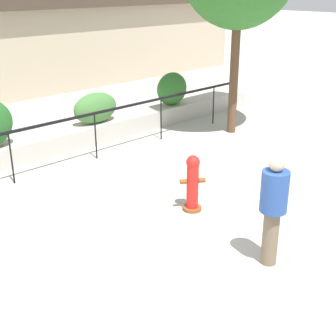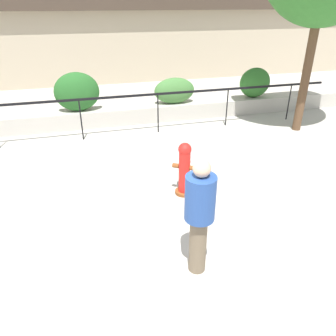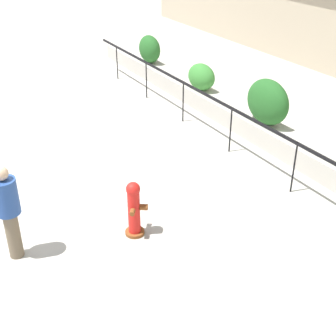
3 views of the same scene
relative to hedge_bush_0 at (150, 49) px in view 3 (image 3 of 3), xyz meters
The scene contains 8 objects.
ground_plane 8.62m from the hedge_bush_0, 44.48° to the right, with size 120.00×120.00×0.00m, color #B2ADA3.
planter_wall_low 6.15m from the hedge_bush_0, ahead, with size 18.00×0.70×0.50m, color #B7B2A8.
fence_railing_segment 6.21m from the hedge_bush_0, 10.21° to the right, with size 15.00×0.05×1.15m.
hedge_bush_0 is the anchor object (origin of this frame).
hedge_bush_1 3.20m from the hedge_bush_0, ahead, with size 1.00×0.66×0.77m, color #387F33.
hedge_bush_2 6.09m from the hedge_bush_0, ahead, with size 1.30×0.70×1.13m, color #235B23.
fire_hydrant 9.14m from the hedge_bush_0, 30.04° to the right, with size 0.49×0.49×1.08m.
pedestrian 9.93m from the hedge_bush_0, 41.58° to the right, with size 0.43×0.43×1.73m.
Camera 3 is at (8.04, -1.52, 5.21)m, focal length 50.00 mm.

